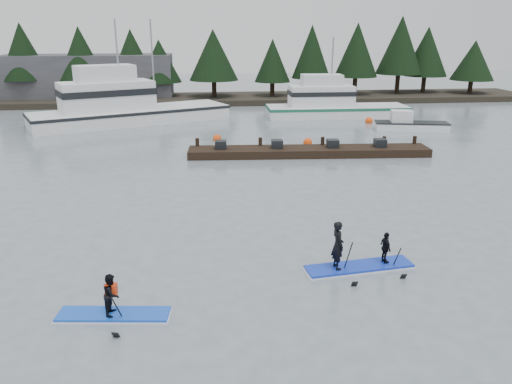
{
  "coord_description": "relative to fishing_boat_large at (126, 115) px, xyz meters",
  "views": [
    {
      "loc": [
        -2.28,
        -13.52,
        7.48
      ],
      "look_at": [
        0.0,
        6.0,
        1.1
      ],
      "focal_mm": 35.0,
      "sensor_mm": 36.0,
      "label": 1
    }
  ],
  "objects": [
    {
      "name": "ground",
      "position": [
        8.32,
        -29.4,
        -0.7
      ],
      "size": [
        160.0,
        160.0,
        0.0
      ],
      "primitive_type": "plane",
      "color": "slate",
      "rests_on": "ground"
    },
    {
      "name": "waterfront_building",
      "position": [
        -5.68,
        14.6,
        1.8
      ],
      "size": [
        18.0,
        6.0,
        5.0
      ],
      "primitive_type": "cube",
      "color": "#4C4C51",
      "rests_on": "ground"
    },
    {
      "name": "treeline",
      "position": [
        8.32,
        12.6,
        -0.7
      ],
      "size": [
        60.0,
        4.0,
        8.0
      ],
      "primitive_type": null,
      "color": "black",
      "rests_on": "ground"
    },
    {
      "name": "fishing_boat_large",
      "position": [
        0.0,
        0.0,
        0.0
      ],
      "size": [
        16.72,
        10.63,
        9.34
      ],
      "rotation": [
        0.0,
        0.0,
        0.41
      ],
      "color": "white",
      "rests_on": "ground"
    },
    {
      "name": "floating_dock",
      "position": [
        12.86,
        -13.0,
        -0.45
      ],
      "size": [
        15.12,
        2.99,
        0.5
      ],
      "primitive_type": "cube",
      "rotation": [
        0.0,
        0.0,
        -0.07
      ],
      "color": "black",
      "rests_on": "ground"
    },
    {
      "name": "buoy_c",
      "position": [
        20.44,
        -2.25,
        -0.7
      ],
      "size": [
        0.63,
        0.63,
        0.63
      ],
      "primitive_type": "sphere",
      "color": "#FF480C",
      "rests_on": "ground"
    },
    {
      "name": "fishing_boat_medium",
      "position": [
        18.23,
        1.28,
        -0.16
      ],
      "size": [
        12.65,
        3.86,
        7.75
      ],
      "rotation": [
        0.0,
        0.0,
        -0.02
      ],
      "color": "white",
      "rests_on": "ground"
    },
    {
      "name": "paddleboard_duo",
      "position": [
        11.0,
        -28.59,
        -0.18
      ],
      "size": [
        3.66,
        1.39,
        2.26
      ],
      "rotation": [
        0.0,
        0.0,
        0.12
      ],
      "color": "#1434C3",
      "rests_on": "ground"
    },
    {
      "name": "far_shore",
      "position": [
        8.32,
        12.6,
        -0.4
      ],
      "size": [
        70.0,
        8.0,
        0.6
      ],
      "primitive_type": "cube",
      "color": "#2D281E",
      "rests_on": "ground"
    },
    {
      "name": "buoy_a",
      "position": [
        -5.51,
        -2.55,
        -0.7
      ],
      "size": [
        0.61,
        0.61,
        0.61
      ],
      "primitive_type": "sphere",
      "color": "#FF480C",
      "rests_on": "ground"
    },
    {
      "name": "buoy_b",
      "position": [
        7.33,
        -7.95,
        -0.7
      ],
      "size": [
        0.58,
        0.58,
        0.58
      ],
      "primitive_type": "sphere",
      "color": "#FF480C",
      "rests_on": "ground"
    },
    {
      "name": "paddleboard_solo",
      "position": [
        3.55,
        -30.6,
        -0.28
      ],
      "size": [
        3.11,
        1.22,
        1.78
      ],
      "rotation": [
        0.0,
        0.0,
        -0.12
      ],
      "color": "blue",
      "rests_on": "ground"
    },
    {
      "name": "buoy_d",
      "position": [
        13.46,
        -9.98,
        -0.7
      ],
      "size": [
        0.61,
        0.61,
        0.61
      ],
      "primitive_type": "sphere",
      "color": "#FF480C",
      "rests_on": "ground"
    },
    {
      "name": "skiff",
      "position": [
        22.66,
        -5.8,
        -0.38
      ],
      "size": [
        5.74,
        2.8,
        0.64
      ],
      "primitive_type": "cube",
      "rotation": [
        0.0,
        0.0,
        -0.22
      ],
      "color": "white",
      "rests_on": "ground"
    }
  ]
}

